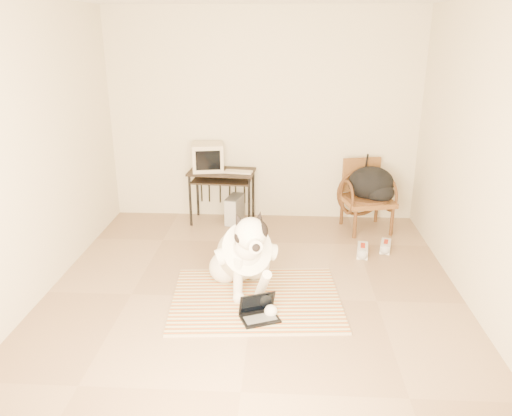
# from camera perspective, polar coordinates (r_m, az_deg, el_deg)

# --- Properties ---
(floor) EXTENTS (4.50, 4.50, 0.00)m
(floor) POSITION_cam_1_polar(r_m,az_deg,el_deg) (4.83, -0.40, -10.21)
(floor) COLOR #917459
(floor) RESTS_ON ground
(wall_back) EXTENTS (4.50, 0.00, 4.50)m
(wall_back) POSITION_cam_1_polar(r_m,az_deg,el_deg) (6.52, 0.82, 10.37)
(wall_back) COLOR beige
(wall_back) RESTS_ON floor
(wall_front) EXTENTS (4.50, 0.00, 4.50)m
(wall_front) POSITION_cam_1_polar(r_m,az_deg,el_deg) (2.21, -4.15, -8.90)
(wall_front) COLOR beige
(wall_front) RESTS_ON floor
(wall_left) EXTENTS (0.00, 4.50, 4.50)m
(wall_left) POSITION_cam_1_polar(r_m,az_deg,el_deg) (4.87, -24.78, 5.34)
(wall_left) COLOR beige
(wall_left) RESTS_ON floor
(wall_right) EXTENTS (0.00, 4.50, 4.50)m
(wall_right) POSITION_cam_1_polar(r_m,az_deg,el_deg) (4.64, 25.10, 4.67)
(wall_right) COLOR beige
(wall_right) RESTS_ON floor
(rug) EXTENTS (1.66, 1.32, 0.02)m
(rug) POSITION_cam_1_polar(r_m,az_deg,el_deg) (4.79, 0.02, -10.34)
(rug) COLOR #C0551D
(rug) RESTS_ON floor
(dog) EXTENTS (0.70, 1.19, 0.93)m
(dog) POSITION_cam_1_polar(r_m,az_deg,el_deg) (4.81, -1.42, -5.35)
(dog) COLOR white
(dog) RESTS_ON rug
(laptop) EXTENTS (0.39, 0.34, 0.23)m
(laptop) POSITION_cam_1_polar(r_m,az_deg,el_deg) (4.46, 0.31, -11.80)
(laptop) COLOR black
(laptop) RESTS_ON rug
(computer_desk) EXTENTS (0.87, 0.53, 0.70)m
(computer_desk) POSITION_cam_1_polar(r_m,az_deg,el_deg) (6.46, -3.93, 3.41)
(computer_desk) COLOR black
(computer_desk) RESTS_ON floor
(crt_monitor) EXTENTS (0.45, 0.43, 0.35)m
(crt_monitor) POSITION_cam_1_polar(r_m,az_deg,el_deg) (6.44, -5.55, 5.83)
(crt_monitor) COLOR beige
(crt_monitor) RESTS_ON computer_desk
(desk_keyboard) EXTENTS (0.36, 0.18, 0.02)m
(desk_keyboard) POSITION_cam_1_polar(r_m,az_deg,el_deg) (6.33, -2.03, 4.15)
(desk_keyboard) COLOR beige
(desk_keyboard) RESTS_ON computer_desk
(pc_tower) EXTENTS (0.24, 0.41, 0.36)m
(pc_tower) POSITION_cam_1_polar(r_m,az_deg,el_deg) (6.56, -2.47, -0.17)
(pc_tower) COLOR #545456
(pc_tower) RESTS_ON floor
(rattan_chair) EXTENTS (0.69, 0.68, 0.88)m
(rattan_chair) POSITION_cam_1_polar(r_m,az_deg,el_deg) (6.43, 12.46, 1.41)
(rattan_chair) COLOR brown
(rattan_chair) RESTS_ON floor
(backpack) EXTENTS (0.57, 0.50, 0.42)m
(backpack) POSITION_cam_1_polar(r_m,az_deg,el_deg) (6.35, 13.17, 2.60)
(backpack) COLOR black
(backpack) RESTS_ON rattan_chair
(sneaker_left) EXTENTS (0.16, 0.31, 0.10)m
(sneaker_left) POSITION_cam_1_polar(r_m,az_deg,el_deg) (5.80, 12.08, -4.79)
(sneaker_left) COLOR white
(sneaker_left) RESTS_ON floor
(sneaker_right) EXTENTS (0.18, 0.30, 0.10)m
(sneaker_right) POSITION_cam_1_polar(r_m,az_deg,el_deg) (5.98, 14.58, -4.27)
(sneaker_right) COLOR white
(sneaker_right) RESTS_ON floor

